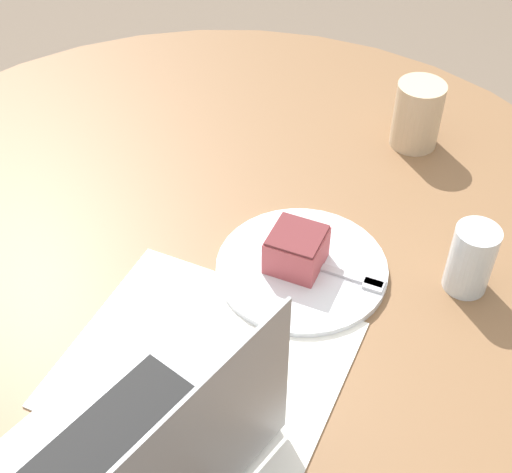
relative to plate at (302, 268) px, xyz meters
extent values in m
cylinder|color=brown|center=(0.14, 0.01, -0.40)|extent=(0.10, 0.10, 0.72)
cylinder|color=brown|center=(0.14, 0.01, -0.02)|extent=(1.30, 1.30, 0.03)
cube|color=white|center=(0.04, 0.20, 0.00)|extent=(0.36, 0.32, 0.00)
cylinder|color=silver|center=(0.00, 0.00, 0.00)|extent=(0.24, 0.24, 0.01)
cube|color=#B74C51|center=(0.01, 0.00, 0.03)|extent=(0.08, 0.08, 0.05)
cube|color=maroon|center=(0.01, 0.00, 0.06)|extent=(0.08, 0.08, 0.00)
cube|color=silver|center=(-0.03, -0.01, 0.01)|extent=(0.17, 0.03, 0.00)
cube|color=silver|center=(-0.10, -0.01, 0.01)|extent=(0.03, 0.03, 0.00)
cylinder|color=#C6AD89|center=(-0.03, -0.37, 0.05)|extent=(0.08, 0.08, 0.11)
cylinder|color=silver|center=(-0.21, -0.09, 0.05)|extent=(0.06, 0.06, 0.10)
cube|color=gray|center=(0.05, 0.37, 0.00)|extent=(0.28, 0.34, 0.02)
cube|color=black|center=(0.05, 0.37, 0.01)|extent=(0.18, 0.27, 0.00)
cube|color=black|center=(-0.06, 0.39, 0.12)|extent=(0.06, 0.28, 0.20)
camera|label=1|loc=(-0.28, 0.64, 0.73)|focal=50.00mm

